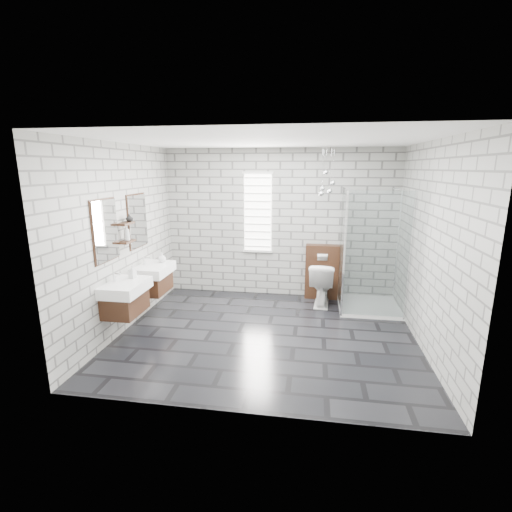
% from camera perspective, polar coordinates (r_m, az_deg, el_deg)
% --- Properties ---
extents(floor, '(4.20, 3.60, 0.02)m').
position_cam_1_polar(floor, '(5.51, 1.61, -12.01)').
color(floor, black).
rests_on(floor, ground).
extents(ceiling, '(4.20, 3.60, 0.02)m').
position_cam_1_polar(ceiling, '(4.98, 1.83, 17.50)').
color(ceiling, white).
rests_on(ceiling, wall_back).
extents(wall_back, '(4.20, 0.02, 2.70)m').
position_cam_1_polar(wall_back, '(6.85, 3.63, 4.97)').
color(wall_back, '#A4A49F').
rests_on(wall_back, floor).
extents(wall_front, '(4.20, 0.02, 2.70)m').
position_cam_1_polar(wall_front, '(3.34, -2.21, -4.12)').
color(wall_front, '#A4A49F').
rests_on(wall_front, floor).
extents(wall_left, '(0.02, 3.60, 2.70)m').
position_cam_1_polar(wall_left, '(5.73, -19.74, 2.52)').
color(wall_left, '#A4A49F').
rests_on(wall_left, floor).
extents(wall_right, '(0.02, 3.60, 2.70)m').
position_cam_1_polar(wall_right, '(5.25, 25.21, 1.09)').
color(wall_right, '#A4A49F').
rests_on(wall_right, floor).
extents(vanity_left, '(0.47, 0.70, 1.57)m').
position_cam_1_polar(vanity_left, '(5.36, -19.78, -4.75)').
color(vanity_left, '#381F11').
rests_on(vanity_left, wall_left).
extents(vanity_right, '(0.47, 0.70, 1.57)m').
position_cam_1_polar(vanity_right, '(6.14, -15.75, -2.18)').
color(vanity_right, '#381F11').
rests_on(vanity_right, wall_left).
extents(shelf_lower, '(0.14, 0.30, 0.03)m').
position_cam_1_polar(shelf_lower, '(5.65, -19.25, 2.12)').
color(shelf_lower, '#381F11').
rests_on(shelf_lower, wall_left).
extents(shelf_upper, '(0.14, 0.30, 0.03)m').
position_cam_1_polar(shelf_upper, '(5.61, -19.45, 4.72)').
color(shelf_upper, '#381F11').
rests_on(shelf_upper, wall_left).
extents(window, '(0.56, 0.05, 1.48)m').
position_cam_1_polar(window, '(6.84, 0.27, 6.67)').
color(window, white).
rests_on(window, wall_back).
extents(cistern_panel, '(0.60, 0.20, 1.00)m').
position_cam_1_polar(cistern_panel, '(6.89, 10.08, -2.40)').
color(cistern_panel, '#381F11').
rests_on(cistern_panel, floor).
extents(flush_plate, '(0.18, 0.01, 0.12)m').
position_cam_1_polar(flush_plate, '(6.71, 10.20, -0.18)').
color(flush_plate, silver).
rests_on(flush_plate, cistern_panel).
extents(shower_enclosure, '(1.00, 1.00, 2.03)m').
position_cam_1_polar(shower_enclosure, '(6.45, 16.40, -3.81)').
color(shower_enclosure, white).
rests_on(shower_enclosure, floor).
extents(pendant_cluster, '(0.27, 0.23, 0.80)m').
position_cam_1_polar(pendant_cluster, '(6.31, 10.78, 10.66)').
color(pendant_cluster, silver).
rests_on(pendant_cluster, ceiling).
extents(toilet, '(0.47, 0.77, 0.75)m').
position_cam_1_polar(toilet, '(6.62, 10.08, -4.17)').
color(toilet, white).
rests_on(toilet, floor).
extents(soap_bottle_a, '(0.10, 0.10, 0.19)m').
position_cam_1_polar(soap_bottle_a, '(5.46, -18.49, -2.29)').
color(soap_bottle_a, '#B2B2B2').
rests_on(soap_bottle_a, vanity_left).
extents(soap_bottle_b, '(0.17, 0.17, 0.16)m').
position_cam_1_polar(soap_bottle_b, '(6.23, -14.28, -0.22)').
color(soap_bottle_b, '#B2B2B2').
rests_on(soap_bottle_b, vanity_right).
extents(soap_bottle_c, '(0.10, 0.10, 0.23)m').
position_cam_1_polar(soap_bottle_c, '(5.62, -19.29, 3.38)').
color(soap_bottle_c, '#B2B2B2').
rests_on(soap_bottle_c, shelf_lower).
extents(vase, '(0.13, 0.13, 0.11)m').
position_cam_1_polar(vase, '(5.69, -18.91, 5.57)').
color(vase, '#B2B2B2').
rests_on(vase, shelf_upper).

